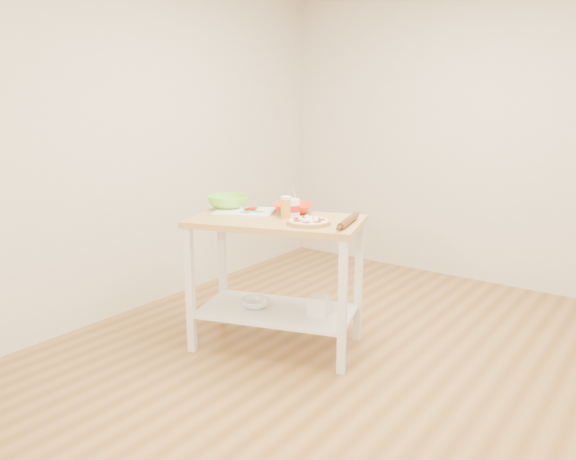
% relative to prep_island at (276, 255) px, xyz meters
% --- Properties ---
extents(room_shell, '(4.04, 4.54, 2.74)m').
position_rel_prep_island_xyz_m(room_shell, '(0.64, 0.01, 0.70)').
color(room_shell, '#A0723B').
rests_on(room_shell, ground).
extents(prep_island, '(1.25, 0.93, 0.90)m').
position_rel_prep_island_xyz_m(prep_island, '(0.00, 0.00, 0.00)').
color(prep_island, tan).
rests_on(prep_island, ground).
extents(pizza, '(0.28, 0.28, 0.04)m').
position_rel_prep_island_xyz_m(pizza, '(0.27, -0.02, 0.27)').
color(pizza, tan).
rests_on(pizza, prep_island).
extents(cutting_board, '(0.49, 0.44, 0.04)m').
position_rel_prep_island_xyz_m(cutting_board, '(-0.30, 0.04, 0.26)').
color(cutting_board, white).
rests_on(cutting_board, prep_island).
extents(spatula, '(0.13, 0.11, 0.01)m').
position_rel_prep_island_xyz_m(spatula, '(-0.22, 0.00, 0.27)').
color(spatula, teal).
rests_on(spatula, cutting_board).
extents(knife, '(0.25, 0.14, 0.01)m').
position_rel_prep_island_xyz_m(knife, '(-0.45, 0.05, 0.27)').
color(knife, silver).
rests_on(knife, cutting_board).
extents(orange_bowl, '(0.37, 0.37, 0.07)m').
position_rel_prep_island_xyz_m(orange_bowl, '(-0.01, 0.21, 0.29)').
color(orange_bowl, '#FF3609').
rests_on(orange_bowl, prep_island).
extents(green_bowl, '(0.42, 0.42, 0.09)m').
position_rel_prep_island_xyz_m(green_bowl, '(-0.48, 0.07, 0.30)').
color(green_bowl, '#89E63D').
rests_on(green_bowl, prep_island).
extents(beer_pint, '(0.07, 0.07, 0.14)m').
position_rel_prep_island_xyz_m(beer_pint, '(0.05, 0.05, 0.33)').
color(beer_pint, gold).
rests_on(beer_pint, prep_island).
extents(yogurt_tub, '(0.10, 0.10, 0.22)m').
position_rel_prep_island_xyz_m(yogurt_tub, '(0.06, 0.10, 0.32)').
color(yogurt_tub, white).
rests_on(yogurt_tub, prep_island).
extents(rolling_pin, '(0.14, 0.37, 0.04)m').
position_rel_prep_island_xyz_m(rolling_pin, '(0.48, 0.12, 0.28)').
color(rolling_pin, brown).
rests_on(rolling_pin, prep_island).
extents(shelf_glass_bowl, '(0.22, 0.22, 0.06)m').
position_rel_prep_island_xyz_m(shelf_glass_bowl, '(-0.14, -0.05, -0.35)').
color(shelf_glass_bowl, silver).
rests_on(shelf_glass_bowl, prep_island).
extents(shelf_bin, '(0.16, 0.16, 0.13)m').
position_rel_prep_island_xyz_m(shelf_bin, '(0.28, 0.10, -0.32)').
color(shelf_bin, white).
rests_on(shelf_bin, prep_island).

